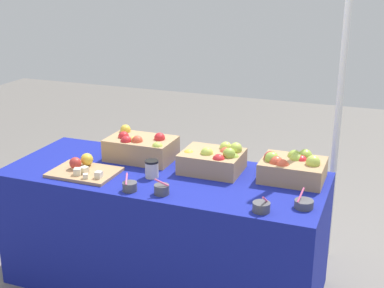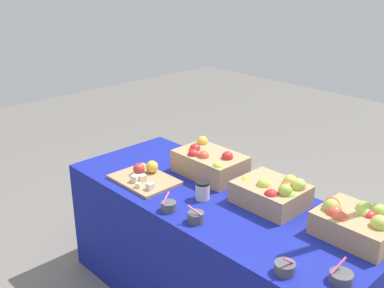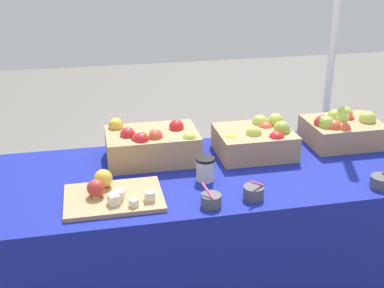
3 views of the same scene
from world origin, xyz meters
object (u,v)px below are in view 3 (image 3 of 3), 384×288
Objects in this scene: coffee_cup at (205,169)px; tent_pole at (333,42)px; apple_crate_right at (152,144)px; sample_bowl_far at (254,192)px; apple_crate_left at (342,129)px; sample_bowl_near at (381,181)px; cutting_board_front at (111,194)px; sample_bowl_mid at (211,200)px; apple_crate_middle at (257,140)px.

tent_pole is at bearing 40.06° from coffee_cup.
sample_bowl_far is (0.35, -0.45, -0.05)m from apple_crate_right.
apple_crate_left reaches higher than sample_bowl_near.
sample_bowl_far is 0.94× the size of coffee_cup.
sample_bowl_near is (1.11, -0.13, 0.00)m from cutting_board_front.
cutting_board_front is 3.74× the size of coffee_cup.
coffee_cup is at bearing 82.45° from sample_bowl_mid.
coffee_cup is 1.28m from tent_pole.
apple_crate_left is at bearing 16.43° from cutting_board_front.
apple_crate_middle is at bearing 70.00° from sample_bowl_far.
apple_crate_right is at bearing 127.81° from sample_bowl_far.
coffee_cup reaches higher than sample_bowl_mid.
sample_bowl_mid is at bearing -148.70° from apple_crate_left.
apple_crate_right is 0.32m from coffee_cup.
apple_crate_right reaches higher than sample_bowl_near.
coffee_cup is (-0.70, 0.21, 0.03)m from sample_bowl_near.
tent_pole reaches higher than apple_crate_right.
apple_crate_left is 0.92× the size of cutting_board_front.
tent_pole is (0.79, 0.99, 0.37)m from sample_bowl_far.
coffee_cup is at bearing 163.16° from sample_bowl_near.
sample_bowl_far reaches higher than cutting_board_front.
apple_crate_left is 3.84× the size of sample_bowl_mid.
sample_bowl_near is at bearing -47.41° from apple_crate_middle.
sample_bowl_mid is at bearing -179.40° from sample_bowl_near.
sample_bowl_mid is (0.17, -0.47, -0.05)m from apple_crate_right.
apple_crate_middle is 3.62× the size of sample_bowl_near.
apple_crate_right is 0.40m from cutting_board_front.
cutting_board_front is 0.17× the size of tent_pole.
tent_pole is (0.94, 0.79, 0.34)m from coffee_cup.
sample_bowl_near is at bearing -27.24° from apple_crate_right.
cutting_board_front is 0.57m from sample_bowl_far.
cutting_board_front is (-0.71, -0.30, -0.05)m from apple_crate_middle.
apple_crate_middle is 0.92m from tent_pole.
sample_bowl_mid is at bearing -126.99° from apple_crate_middle.
tent_pole is (1.35, 0.88, 0.37)m from cutting_board_front.
sample_bowl_near is (0.90, -0.46, -0.05)m from apple_crate_right.
apple_crate_left reaches higher than sample_bowl_far.
apple_crate_right is 0.18× the size of tent_pole.
apple_crate_right is 4.27× the size of sample_bowl_near.
sample_bowl_mid is 0.95× the size of sample_bowl_far.
apple_crate_left is at bearing 18.88° from coffee_cup.
sample_bowl_mid is 0.18m from sample_bowl_far.
apple_crate_right is at bearing 128.07° from coffee_cup.
sample_bowl_near is at bearing -16.84° from coffee_cup.
tent_pole reaches higher than apple_crate_left.
apple_crate_right is at bearing 176.75° from apple_crate_middle.
coffee_cup is (-0.30, -0.22, -0.02)m from apple_crate_middle.
sample_bowl_near is 0.94× the size of coffee_cup.
sample_bowl_far is at bearing -52.19° from apple_crate_right.
sample_bowl_mid is (-0.73, -0.01, 0.00)m from sample_bowl_near.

